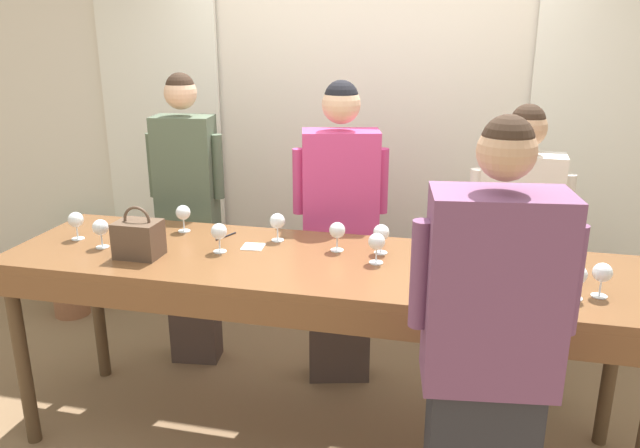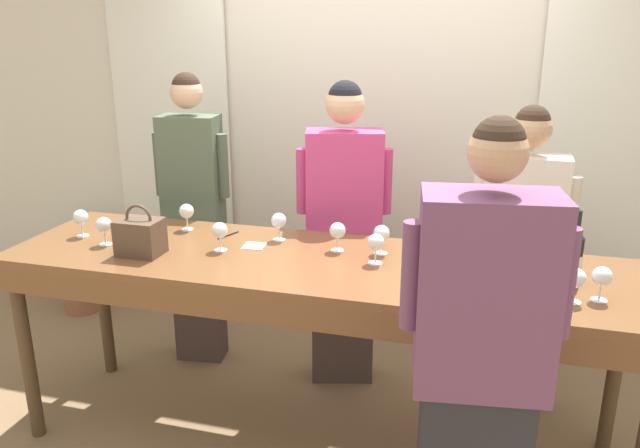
{
  "view_description": "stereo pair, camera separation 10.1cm",
  "coord_description": "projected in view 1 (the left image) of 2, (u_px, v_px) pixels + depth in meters",
  "views": [
    {
      "loc": [
        0.66,
        -2.67,
        2.06
      ],
      "look_at": [
        0.0,
        0.08,
        1.16
      ],
      "focal_mm": 35.0,
      "sensor_mm": 36.0,
      "label": 1
    },
    {
      "loc": [
        0.76,
        -2.65,
        2.06
      ],
      "look_at": [
        0.0,
        0.08,
        1.16
      ],
      "focal_mm": 35.0,
      "sensor_mm": 36.0,
      "label": 2
    }
  ],
  "objects": [
    {
      "name": "napkin",
      "position": [
        253.0,
        247.0,
        3.1
      ],
      "size": [
        0.12,
        0.12,
        0.0
      ],
      "color": "white",
      "rests_on": "tasting_bar"
    },
    {
      "name": "wine_glass_center_right",
      "position": [
        100.0,
        228.0,
        3.07
      ],
      "size": [
        0.08,
        0.08,
        0.14
      ],
      "color": "white",
      "rests_on": "tasting_bar"
    },
    {
      "name": "pen",
      "position": [
        226.0,
        236.0,
        3.25
      ],
      "size": [
        0.06,
        0.14,
        0.01
      ],
      "color": "black",
      "rests_on": "tasting_bar"
    },
    {
      "name": "wine_glass_center_left",
      "position": [
        577.0,
        276.0,
        2.49
      ],
      "size": [
        0.08,
        0.08,
        0.14
      ],
      "color": "white",
      "rests_on": "tasting_bar"
    },
    {
      "name": "wine_glass_back_mid",
      "position": [
        277.0,
        222.0,
        3.17
      ],
      "size": [
        0.08,
        0.08,
        0.14
      ],
      "color": "white",
      "rests_on": "tasting_bar"
    },
    {
      "name": "handbag",
      "position": [
        139.0,
        238.0,
        2.95
      ],
      "size": [
        0.21,
        0.16,
        0.25
      ],
      "color": "brown",
      "rests_on": "tasting_bar"
    },
    {
      "name": "wine_glass_center_mid",
      "position": [
        76.0,
        220.0,
        3.19
      ],
      "size": [
        0.08,
        0.08,
        0.14
      ],
      "color": "white",
      "rests_on": "tasting_bar"
    },
    {
      "name": "wine_glass_front_right",
      "position": [
        219.0,
        232.0,
        3.01
      ],
      "size": [
        0.08,
        0.08,
        0.14
      ],
      "color": "white",
      "rests_on": "tasting_bar"
    },
    {
      "name": "guest_cream_sweater",
      "position": [
        515.0,
        255.0,
        3.38
      ],
      "size": [
        0.53,
        0.22,
        1.69
      ],
      "color": "#28282D",
      "rests_on": "ground_plane"
    },
    {
      "name": "guest_pink_top",
      "position": [
        340.0,
        233.0,
        3.58
      ],
      "size": [
        0.54,
        0.32,
        1.79
      ],
      "color": "#473833",
      "rests_on": "ground_plane"
    },
    {
      "name": "wall_back",
      "position": [
        366.0,
        131.0,
        4.13
      ],
      "size": [
        12.0,
        0.06,
        2.8
      ],
      "color": "silver",
      "rests_on": "ground_plane"
    },
    {
      "name": "wine_glass_front_left",
      "position": [
        602.0,
        274.0,
        2.51
      ],
      "size": [
        0.08,
        0.08,
        0.14
      ],
      "color": "white",
      "rests_on": "tasting_bar"
    },
    {
      "name": "wine_glass_by_bottle",
      "position": [
        377.0,
        243.0,
        2.87
      ],
      "size": [
        0.08,
        0.08,
        0.14
      ],
      "color": "white",
      "rests_on": "tasting_bar"
    },
    {
      "name": "curtain_panel_left",
      "position": [
        163.0,
        132.0,
        4.41
      ],
      "size": [
        0.87,
        0.03,
        2.69
      ],
      "color": "white",
      "rests_on": "ground_plane"
    },
    {
      "name": "wine_glass_back_left",
      "position": [
        486.0,
        283.0,
        2.41
      ],
      "size": [
        0.08,
        0.08,
        0.14
      ],
      "color": "white",
      "rests_on": "tasting_bar"
    },
    {
      "name": "curtain_panel_right",
      "position": [
        601.0,
        151.0,
        3.77
      ],
      "size": [
        0.87,
        0.03,
        2.69
      ],
      "color": "white",
      "rests_on": "ground_plane"
    },
    {
      "name": "ground_plane",
      "position": [
        316.0,
        441.0,
        3.25
      ],
      "size": [
        18.0,
        18.0,
        0.0
      ],
      "primitive_type": "plane",
      "color": "#846647"
    },
    {
      "name": "wine_glass_back_right",
      "position": [
        515.0,
        282.0,
        2.42
      ],
      "size": [
        0.08,
        0.08,
        0.14
      ],
      "color": "white",
      "rests_on": "tasting_bar"
    },
    {
      "name": "tasting_bar",
      "position": [
        314.0,
        282.0,
        2.94
      ],
      "size": [
        3.01,
        0.82,
        1.01
      ],
      "color": "brown",
      "rests_on": "ground_plane"
    },
    {
      "name": "potted_plant",
      "position": [
        67.0,
        267.0,
        4.57
      ],
      "size": [
        0.34,
        0.34,
        0.68
      ],
      "color": "#935B3D",
      "rests_on": "ground_plane"
    },
    {
      "name": "wine_glass_near_host",
      "position": [
        183.0,
        213.0,
        3.31
      ],
      "size": [
        0.08,
        0.08,
        0.14
      ],
      "color": "white",
      "rests_on": "tasting_bar"
    },
    {
      "name": "wine_bottle",
      "position": [
        573.0,
        254.0,
        2.66
      ],
      "size": [
        0.08,
        0.08,
        0.33
      ],
      "color": "black",
      "rests_on": "tasting_bar"
    },
    {
      "name": "guest_olive_jacket",
      "position": [
        189.0,
        219.0,
        3.78
      ],
      "size": [
        0.46,
        0.25,
        1.81
      ],
      "color": "#473833",
      "rests_on": "ground_plane"
    },
    {
      "name": "host_pouring",
      "position": [
        487.0,
        371.0,
        2.18
      ],
      "size": [
        0.57,
        0.32,
        1.8
      ],
      "color": "#28282D",
      "rests_on": "ground_plane"
    },
    {
      "name": "wine_glass_front_mid",
      "position": [
        381.0,
        233.0,
        2.99
      ],
      "size": [
        0.08,
        0.08,
        0.14
      ],
      "color": "white",
      "rests_on": "tasting_bar"
    },
    {
      "name": "wine_glass_by_handbag",
      "position": [
        337.0,
        231.0,
        3.03
      ],
      "size": [
        0.08,
        0.08,
        0.14
      ],
      "color": "white",
      "rests_on": "tasting_bar"
    }
  ]
}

